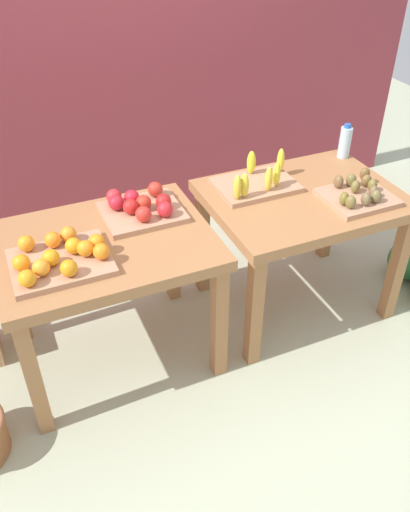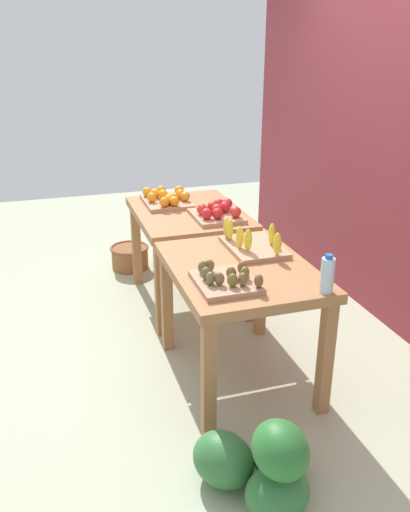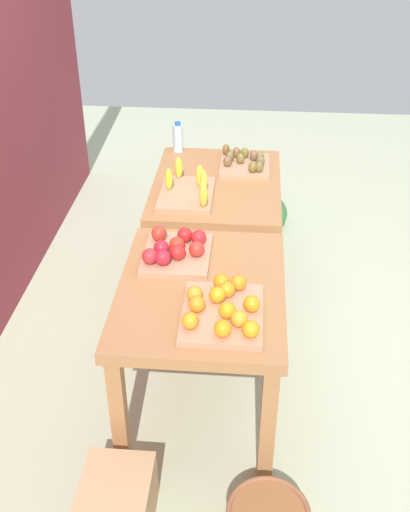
# 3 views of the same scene
# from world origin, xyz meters

# --- Properties ---
(ground_plane) EXTENTS (8.00, 8.00, 0.00)m
(ground_plane) POSITION_xyz_m (0.00, 0.00, 0.00)
(ground_plane) COLOR #B1BA9A
(back_wall) EXTENTS (4.40, 0.12, 3.00)m
(back_wall) POSITION_xyz_m (0.00, 1.35, 1.50)
(back_wall) COLOR #8E343E
(back_wall) RESTS_ON ground_plane
(display_table_left) EXTENTS (1.04, 0.80, 0.77)m
(display_table_left) POSITION_xyz_m (-0.56, 0.00, 0.65)
(display_table_left) COLOR #A36D42
(display_table_left) RESTS_ON ground_plane
(display_table_right) EXTENTS (1.04, 0.80, 0.77)m
(display_table_right) POSITION_xyz_m (0.56, 0.00, 0.65)
(display_table_right) COLOR #A36D42
(display_table_right) RESTS_ON ground_plane
(orange_bin) EXTENTS (0.44, 0.37, 0.11)m
(orange_bin) POSITION_xyz_m (-0.78, -0.11, 0.81)
(orange_bin) COLOR tan
(orange_bin) RESTS_ON display_table_left
(apple_bin) EXTENTS (0.40, 0.35, 0.11)m
(apple_bin) POSITION_xyz_m (-0.32, 0.15, 0.81)
(apple_bin) COLOR tan
(apple_bin) RESTS_ON display_table_left
(banana_crate) EXTENTS (0.44, 0.32, 0.17)m
(banana_crate) POSITION_xyz_m (0.35, 0.16, 0.81)
(banana_crate) COLOR tan
(banana_crate) RESTS_ON display_table_right
(kiwi_bin) EXTENTS (0.36, 0.32, 0.10)m
(kiwi_bin) POSITION_xyz_m (0.79, -0.17, 0.80)
(kiwi_bin) COLOR tan
(kiwi_bin) RESTS_ON display_table_right
(water_bottle) EXTENTS (0.07, 0.07, 0.21)m
(water_bottle) POSITION_xyz_m (1.02, 0.30, 0.87)
(water_bottle) COLOR silver
(water_bottle) RESTS_ON display_table_right
(watermelon_pile) EXTENTS (0.61, 0.64, 0.49)m
(watermelon_pile) POSITION_xyz_m (1.48, -0.22, 0.18)
(watermelon_pile) COLOR #2C6B34
(watermelon_pile) RESTS_ON ground_plane
(wicker_basket) EXTENTS (0.36, 0.36, 0.21)m
(wicker_basket) POSITION_xyz_m (-1.36, -0.35, 0.11)
(wicker_basket) COLOR brown
(wicker_basket) RESTS_ON ground_plane
(cardboard_produce_box) EXTENTS (0.40, 0.30, 0.29)m
(cardboard_produce_box) POSITION_xyz_m (-1.36, 0.30, 0.14)
(cardboard_produce_box) COLOR tan
(cardboard_produce_box) RESTS_ON ground_plane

